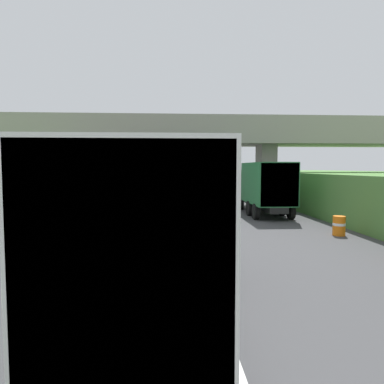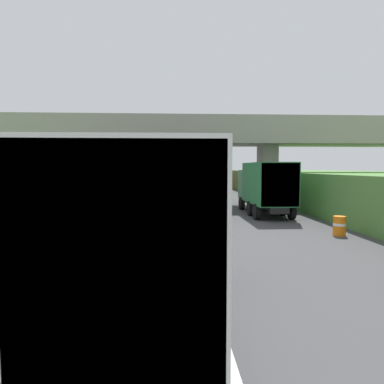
{
  "view_description": "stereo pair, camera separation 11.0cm",
  "coord_description": "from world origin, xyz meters",
  "px_view_note": "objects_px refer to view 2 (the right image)",
  "views": [
    {
      "loc": [
        -1.01,
        0.49,
        3.11
      ],
      "look_at": [
        0.0,
        16.58,
        2.0
      ],
      "focal_mm": 33.03,
      "sensor_mm": 36.0,
      "label": 1
    },
    {
      "loc": [
        -0.9,
        0.48,
        3.11
      ],
      "look_at": [
        0.0,
        16.58,
        2.0
      ],
      "focal_mm": 33.03,
      "sensor_mm": 36.0,
      "label": 2
    }
  ],
  "objects_px": {
    "truck_red": "(212,176)",
    "construction_barrel_2": "(339,226)",
    "truck_white": "(164,180)",
    "car_silver": "(130,192)",
    "overhead_highway_sign": "(185,163)",
    "truck_green": "(265,186)",
    "speed_limit_sign": "(8,209)",
    "truck_black": "(143,228)"
  },
  "relations": [
    {
      "from": "truck_white",
      "to": "speed_limit_sign",
      "type": "bearing_deg",
      "value": -106.96
    },
    {
      "from": "truck_white",
      "to": "truck_black",
      "type": "xyz_separation_m",
      "value": [
        0.22,
        -26.15,
        0.0
      ]
    },
    {
      "from": "speed_limit_sign",
      "to": "car_silver",
      "type": "xyz_separation_m",
      "value": [
        2.62,
        18.36,
        -0.62
      ]
    },
    {
      "from": "truck_white",
      "to": "construction_barrel_2",
      "type": "distance_m",
      "value": 19.38
    },
    {
      "from": "truck_green",
      "to": "truck_black",
      "type": "xyz_separation_m",
      "value": [
        -6.69,
        -16.19,
        0.0
      ]
    },
    {
      "from": "truck_red",
      "to": "construction_barrel_2",
      "type": "xyz_separation_m",
      "value": [
        1.97,
        -34.79,
        -1.47
      ]
    },
    {
      "from": "overhead_highway_sign",
      "to": "construction_barrel_2",
      "type": "distance_m",
      "value": 12.54
    },
    {
      "from": "car_silver",
      "to": "truck_red",
      "type": "bearing_deg",
      "value": 61.72
    },
    {
      "from": "overhead_highway_sign",
      "to": "construction_barrel_2",
      "type": "height_order",
      "value": "overhead_highway_sign"
    },
    {
      "from": "truck_white",
      "to": "car_silver",
      "type": "xyz_separation_m",
      "value": [
        -3.08,
        -0.35,
        -1.08
      ]
    },
    {
      "from": "overhead_highway_sign",
      "to": "truck_white",
      "type": "distance_m",
      "value": 7.58
    },
    {
      "from": "truck_red",
      "to": "car_silver",
      "type": "relative_size",
      "value": 1.78
    },
    {
      "from": "truck_green",
      "to": "overhead_highway_sign",
      "type": "bearing_deg",
      "value": 152.47
    },
    {
      "from": "overhead_highway_sign",
      "to": "car_silver",
      "type": "height_order",
      "value": "overhead_highway_sign"
    },
    {
      "from": "speed_limit_sign",
      "to": "truck_green",
      "type": "relative_size",
      "value": 0.31
    },
    {
      "from": "car_silver",
      "to": "construction_barrel_2",
      "type": "relative_size",
      "value": 4.56
    },
    {
      "from": "truck_white",
      "to": "car_silver",
      "type": "bearing_deg",
      "value": -173.52
    },
    {
      "from": "speed_limit_sign",
      "to": "car_silver",
      "type": "bearing_deg",
      "value": 81.87
    },
    {
      "from": "truck_red",
      "to": "truck_black",
      "type": "xyz_separation_m",
      "value": [
        -6.24,
        -43.55,
        0.0
      ]
    },
    {
      "from": "speed_limit_sign",
      "to": "truck_red",
      "type": "relative_size",
      "value": 0.31
    },
    {
      "from": "truck_white",
      "to": "construction_barrel_2",
      "type": "xyz_separation_m",
      "value": [
        8.43,
        -17.39,
        -1.47
      ]
    },
    {
      "from": "speed_limit_sign",
      "to": "truck_white",
      "type": "relative_size",
      "value": 0.31
    },
    {
      "from": "car_silver",
      "to": "truck_green",
      "type": "bearing_deg",
      "value": -43.87
    },
    {
      "from": "overhead_highway_sign",
      "to": "truck_white",
      "type": "relative_size",
      "value": 0.81
    },
    {
      "from": "overhead_highway_sign",
      "to": "construction_barrel_2",
      "type": "relative_size",
      "value": 6.53
    },
    {
      "from": "overhead_highway_sign",
      "to": "truck_black",
      "type": "xyz_separation_m",
      "value": [
        -1.47,
        -18.91,
        -1.49
      ]
    },
    {
      "from": "overhead_highway_sign",
      "to": "construction_barrel_2",
      "type": "bearing_deg",
      "value": -56.45
    },
    {
      "from": "truck_red",
      "to": "construction_barrel_2",
      "type": "relative_size",
      "value": 8.11
    },
    {
      "from": "speed_limit_sign",
      "to": "truck_black",
      "type": "relative_size",
      "value": 0.31
    },
    {
      "from": "speed_limit_sign",
      "to": "construction_barrel_2",
      "type": "bearing_deg",
      "value": 5.32
    },
    {
      "from": "speed_limit_sign",
      "to": "truck_white",
      "type": "xyz_separation_m",
      "value": [
        5.7,
        18.71,
        0.46
      ]
    },
    {
      "from": "truck_green",
      "to": "construction_barrel_2",
      "type": "bearing_deg",
      "value": -78.44
    },
    {
      "from": "car_silver",
      "to": "truck_white",
      "type": "bearing_deg",
      "value": 6.48
    },
    {
      "from": "truck_white",
      "to": "truck_black",
      "type": "distance_m",
      "value": 26.15
    },
    {
      "from": "truck_black",
      "to": "truck_green",
      "type": "bearing_deg",
      "value": 67.57
    },
    {
      "from": "truck_red",
      "to": "truck_green",
      "type": "height_order",
      "value": "same"
    },
    {
      "from": "overhead_highway_sign",
      "to": "truck_white",
      "type": "xyz_separation_m",
      "value": [
        -1.7,
        7.24,
        -1.49
      ]
    },
    {
      "from": "construction_barrel_2",
      "to": "truck_red",
      "type": "bearing_deg",
      "value": 93.24
    },
    {
      "from": "truck_green",
      "to": "construction_barrel_2",
      "type": "relative_size",
      "value": 8.11
    },
    {
      "from": "speed_limit_sign",
      "to": "construction_barrel_2",
      "type": "height_order",
      "value": "speed_limit_sign"
    },
    {
      "from": "speed_limit_sign",
      "to": "truck_white",
      "type": "distance_m",
      "value": 19.56
    },
    {
      "from": "truck_black",
      "to": "construction_barrel_2",
      "type": "distance_m",
      "value": 12.09
    }
  ]
}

